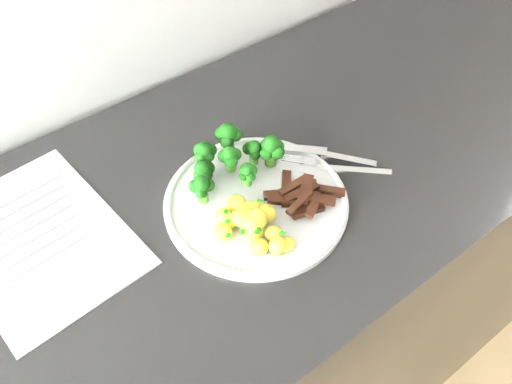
% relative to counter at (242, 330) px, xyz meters
% --- Properties ---
extents(counter, '(2.45, 0.61, 0.92)m').
position_rel_counter_xyz_m(counter, '(0.00, 0.00, 0.00)').
color(counter, black).
rests_on(counter, ground).
extents(recipe_paper, '(0.24, 0.33, 0.00)m').
position_rel_counter_xyz_m(recipe_paper, '(-0.29, 0.10, 0.46)').
color(recipe_paper, silver).
rests_on(recipe_paper, counter).
extents(plate, '(0.29, 0.29, 0.02)m').
position_rel_counter_xyz_m(plate, '(0.01, -0.04, 0.47)').
color(plate, silver).
rests_on(plate, counter).
extents(broccoli, '(0.17, 0.11, 0.07)m').
position_rel_counter_xyz_m(broccoli, '(0.01, 0.03, 0.51)').
color(broccoli, '#34671A').
rests_on(broccoli, plate).
extents(potatoes, '(0.10, 0.13, 0.04)m').
position_rel_counter_xyz_m(potatoes, '(-0.03, -0.08, 0.49)').
color(potatoes, '#FFE754').
rests_on(potatoes, plate).
extents(beef_strips, '(0.11, 0.11, 0.02)m').
position_rel_counter_xyz_m(beef_strips, '(0.06, -0.08, 0.48)').
color(beef_strips, black).
rests_on(beef_strips, plate).
extents(fork, '(0.13, 0.15, 0.02)m').
position_rel_counter_xyz_m(fork, '(0.15, -0.07, 0.48)').
color(fork, silver).
rests_on(fork, plate).
extents(knife, '(0.14, 0.16, 0.02)m').
position_rel_counter_xyz_m(knife, '(0.17, -0.04, 0.47)').
color(knife, silver).
rests_on(knife, plate).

